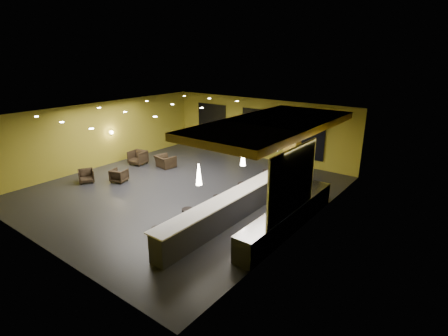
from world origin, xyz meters
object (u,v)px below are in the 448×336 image
Objects in this scene: armchair_b at (119,175)px; bar_stool_0 at (158,236)px; bar_stool_2 at (218,202)px; staff_c at (303,183)px; pendant_0 at (199,175)px; staff_b at (300,176)px; armchair_d at (165,161)px; bar_stool_1 at (188,217)px; pendant_1 at (243,157)px; staff_a at (285,188)px; bar_stool_4 at (267,176)px; bar_stool_3 at (242,189)px; armchair_c at (138,158)px; column at (292,149)px; prep_counter at (288,218)px; armchair_a at (86,176)px; pendant_2 at (276,143)px; bar_counter at (235,206)px.

bar_stool_0 reaches higher than armchair_b.
bar_stool_2 reaches higher than armchair_b.
pendant_0 is at bearing -120.50° from staff_c.
staff_b reaches higher than bar_stool_2.
bar_stool_1 is at bearing 151.42° from armchair_d.
pendant_0 is at bearing -90.00° from pendant_1.
staff_a is 1.31m from staff_b.
armchair_b is 7.18m from bar_stool_4.
staff_c reaches higher than bar_stool_3.
armchair_b is at bearing -148.86° from bar_stool_4.
column is at bearing 7.85° from armchair_c.
prep_counter is at bearing 51.34° from pendant_0.
column is 10.00m from armchair_a.
armchair_c is at bearing 170.66° from prep_counter.
bar_stool_0 reaches higher than bar_stool_2.
pendant_2 is 0.46× the size of staff_a.
bar_stool_3 is at bearing 88.68° from bar_stool_2.
armchair_d is (0.13, 2.95, 0.00)m from armchair_b.
armchair_d is at bearing 134.79° from bar_stool_0.
bar_stool_2 is (7.49, -2.23, 0.08)m from armchair_c.
pendant_2 reaches higher than staff_c.
bar_stool_4 is at bearing 175.82° from staff_b.
bar_stool_3 reaches higher than bar_stool_2.
prep_counter is (2.00, 0.50, -0.07)m from bar_counter.
column is at bearing 126.89° from staff_b.
staff_c is 8.06m from armchair_d.
armchair_c is at bearing 169.73° from staff_c.
staff_a is at bearing -7.79° from armchair_c.
armchair_c reaches higher than armchair_b.
armchair_a is at bearing -171.42° from bar_counter.
bar_stool_3 is (-1.70, -2.00, -0.38)m from staff_b.
staff_c is at bearing -169.07° from armchair_d.
column is 5.00× the size of pendant_1.
bar_stool_4 is (6.01, 0.76, 0.22)m from armchair_d.
bar_counter is 1.92m from pendant_1.
pendant_0 is 9.48m from armchair_c.
armchair_b is at bearing -173.75° from staff_c.
armchair_a is (-8.91, -3.50, -0.44)m from staff_a.
armchair_b is at bearing 165.10° from pendant_0.
staff_a is at bearing 179.53° from armchair_b.
bar_counter is 5.28× the size of staff_a.
bar_stool_2 is at bearing -140.23° from staff_c.
prep_counter reaches higher than bar_stool_3.
bar_counter is 4.77× the size of staff_c.
armchair_c is at bearing 168.45° from pendant_1.
bar_stool_2 is (-0.12, 3.25, -0.03)m from bar_stool_0.
armchair_b is (-6.81, -0.19, -0.18)m from bar_counter.
pendant_2 is 0.99× the size of armchair_b.
pendant_1 is 1.00× the size of pendant_2.
bar_stool_4 is at bearing 87.57° from bar_stool_3.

